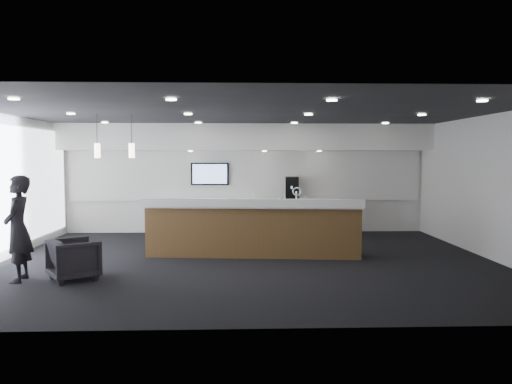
{
  "coord_description": "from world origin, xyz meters",
  "views": [
    {
      "loc": [
        -0.2,
        -10.01,
        2.12
      ],
      "look_at": [
        0.2,
        1.3,
        1.32
      ],
      "focal_mm": 35.0,
      "sensor_mm": 36.0,
      "label": 1
    }
  ],
  "objects_px": {
    "coffee_machine": "(292,188)",
    "service_counter": "(253,229)",
    "armchair": "(74,259)",
    "lounge_guest": "(18,229)"
  },
  "relations": [
    {
      "from": "service_counter",
      "to": "coffee_machine",
      "type": "relative_size",
      "value": 7.41
    },
    {
      "from": "coffee_machine",
      "to": "lounge_guest",
      "type": "relative_size",
      "value": 0.35
    },
    {
      "from": "coffee_machine",
      "to": "lounge_guest",
      "type": "height_order",
      "value": "lounge_guest"
    },
    {
      "from": "coffee_machine",
      "to": "armchair",
      "type": "relative_size",
      "value": 0.81
    },
    {
      "from": "service_counter",
      "to": "coffee_machine",
      "type": "bearing_deg",
      "value": 74.93
    },
    {
      "from": "coffee_machine",
      "to": "armchair",
      "type": "distance_m",
      "value": 6.71
    },
    {
      "from": "service_counter",
      "to": "coffee_machine",
      "type": "xyz_separation_m",
      "value": [
        1.17,
        3.12,
        0.68
      ]
    },
    {
      "from": "coffee_machine",
      "to": "lounge_guest",
      "type": "bearing_deg",
      "value": -130.92
    },
    {
      "from": "service_counter",
      "to": "coffee_machine",
      "type": "height_order",
      "value": "coffee_machine"
    },
    {
      "from": "coffee_machine",
      "to": "service_counter",
      "type": "bearing_deg",
      "value": -105.98
    }
  ]
}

